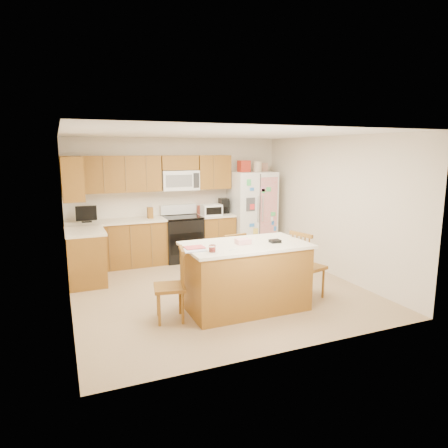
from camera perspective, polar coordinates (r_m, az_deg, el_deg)
name	(u,v)px	position (r m, az deg, el deg)	size (l,w,h in m)	color
ground	(217,289)	(6.67, -1.04, -9.23)	(4.50, 4.50, 0.00)	olive
room_shell	(216,202)	(6.33, -1.08, 3.14)	(4.60, 4.60, 2.52)	beige
cabinetry	(135,221)	(7.86, -12.61, 0.44)	(3.36, 1.56, 2.15)	brown
stove	(182,238)	(8.30, -5.99, -1.93)	(0.76, 0.65, 1.13)	black
refrigerator	(252,212)	(8.74, 3.99, 1.70)	(0.90, 0.79, 2.04)	white
island	(245,276)	(5.77, 3.06, -7.38)	(1.83, 1.02, 1.04)	brown
windsor_chair_left	(171,286)	(5.41, -7.51, -8.84)	(0.47, 0.49, 0.98)	brown
windsor_chair_back	(230,264)	(6.43, 0.91, -5.71)	(0.47, 0.45, 0.97)	brown
windsor_chair_right	(307,266)	(6.29, 11.71, -5.96)	(0.53, 0.55, 1.04)	brown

